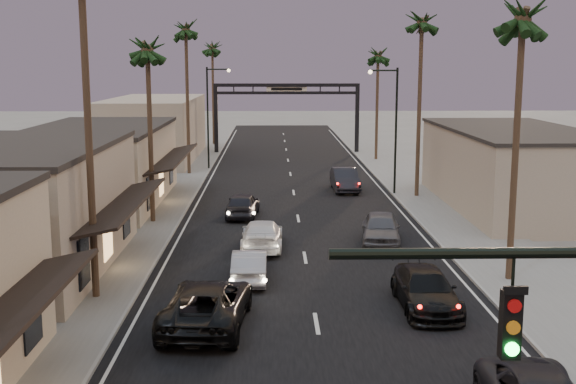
{
  "coord_description": "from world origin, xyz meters",
  "views": [
    {
      "loc": [
        -1.59,
        -5.7,
        9.2
      ],
      "look_at": [
        -0.73,
        32.14,
        2.5
      ],
      "focal_mm": 45.0,
      "sensor_mm": 36.0,
      "label": 1
    }
  ],
  "objects_px": {
    "arch": "(287,100)",
    "palm_lc": "(147,42)",
    "palm_ra": "(523,8)",
    "palm_rb": "(422,16)",
    "palm_rc": "(378,51)",
    "oncoming_pickup": "(207,304)",
    "streetlight_left": "(211,109)",
    "palm_far": "(212,45)",
    "curbside_black": "(426,290)",
    "palm_ld": "(186,25)",
    "streetlight_right": "(392,120)",
    "oncoming_silver": "(250,265)"
  },
  "relations": [
    {
      "from": "arch",
      "to": "streetlight_left",
      "type": "height_order",
      "value": "streetlight_left"
    },
    {
      "from": "palm_rb",
      "to": "palm_far",
      "type": "xyz_separation_m",
      "value": [
        -16.9,
        34.0,
        -0.97
      ]
    },
    {
      "from": "curbside_black",
      "to": "palm_rc",
      "type": "bearing_deg",
      "value": 83.7
    },
    {
      "from": "palm_lc",
      "to": "palm_far",
      "type": "bearing_deg",
      "value": 89.59
    },
    {
      "from": "palm_ra",
      "to": "oncoming_silver",
      "type": "height_order",
      "value": "palm_ra"
    },
    {
      "from": "palm_ld",
      "to": "curbside_black",
      "type": "distance_m",
      "value": 38.58
    },
    {
      "from": "palm_ld",
      "to": "oncoming_pickup",
      "type": "xyz_separation_m",
      "value": [
        4.7,
        -36.17,
        -11.59
      ]
    },
    {
      "from": "streetlight_right",
      "to": "oncoming_silver",
      "type": "distance_m",
      "value": 23.21
    },
    {
      "from": "arch",
      "to": "palm_ra",
      "type": "height_order",
      "value": "palm_ra"
    },
    {
      "from": "palm_lc",
      "to": "curbside_black",
      "type": "height_order",
      "value": "palm_lc"
    },
    {
      "from": "palm_ra",
      "to": "oncoming_pickup",
      "type": "height_order",
      "value": "palm_ra"
    },
    {
      "from": "streetlight_left",
      "to": "streetlight_right",
      "type": "bearing_deg",
      "value": -43.21
    },
    {
      "from": "arch",
      "to": "streetlight_left",
      "type": "distance_m",
      "value": 13.85
    },
    {
      "from": "oncoming_pickup",
      "to": "curbside_black",
      "type": "relative_size",
      "value": 1.17
    },
    {
      "from": "streetlight_left",
      "to": "curbside_black",
      "type": "relative_size",
      "value": 1.76
    },
    {
      "from": "palm_lc",
      "to": "palm_far",
      "type": "height_order",
      "value": "palm_far"
    },
    {
      "from": "oncoming_pickup",
      "to": "palm_ra",
      "type": "bearing_deg",
      "value": -152.91
    },
    {
      "from": "palm_rb",
      "to": "oncoming_pickup",
      "type": "xyz_separation_m",
      "value": [
        -12.5,
        -25.17,
        -11.59
      ]
    },
    {
      "from": "palm_rb",
      "to": "oncoming_pickup",
      "type": "height_order",
      "value": "palm_rb"
    },
    {
      "from": "palm_ld",
      "to": "oncoming_pickup",
      "type": "distance_m",
      "value": 38.27
    },
    {
      "from": "palm_rb",
      "to": "oncoming_pickup",
      "type": "relative_size",
      "value": 2.38
    },
    {
      "from": "palm_lc",
      "to": "palm_ra",
      "type": "height_order",
      "value": "palm_ra"
    },
    {
      "from": "streetlight_right",
      "to": "palm_lc",
      "type": "distance_m",
      "value": 18.66
    },
    {
      "from": "palm_ra",
      "to": "palm_rb",
      "type": "distance_m",
      "value": 20.02
    },
    {
      "from": "palm_rc",
      "to": "palm_far",
      "type": "height_order",
      "value": "palm_far"
    },
    {
      "from": "palm_lc",
      "to": "oncoming_silver",
      "type": "distance_m",
      "value": 16.39
    },
    {
      "from": "streetlight_left",
      "to": "palm_lc",
      "type": "distance_m",
      "value": 22.65
    },
    {
      "from": "palm_lc",
      "to": "curbside_black",
      "type": "relative_size",
      "value": 2.38
    },
    {
      "from": "streetlight_right",
      "to": "palm_lc",
      "type": "xyz_separation_m",
      "value": [
        -15.52,
        -9.0,
        5.14
      ]
    },
    {
      "from": "palm_lc",
      "to": "oncoming_pickup",
      "type": "xyz_separation_m",
      "value": [
        4.7,
        -17.17,
        -9.64
      ]
    },
    {
      "from": "palm_ld",
      "to": "palm_rc",
      "type": "relative_size",
      "value": 1.16
    },
    {
      "from": "arch",
      "to": "palm_lc",
      "type": "xyz_separation_m",
      "value": [
        -8.6,
        -34.0,
        4.94
      ]
    },
    {
      "from": "streetlight_left",
      "to": "palm_rc",
      "type": "height_order",
      "value": "palm_rc"
    },
    {
      "from": "palm_rc",
      "to": "oncoming_silver",
      "type": "height_order",
      "value": "palm_rc"
    },
    {
      "from": "streetlight_right",
      "to": "palm_ra",
      "type": "xyz_separation_m",
      "value": [
        1.68,
        -21.0,
        6.11
      ]
    },
    {
      "from": "oncoming_pickup",
      "to": "oncoming_silver",
      "type": "height_order",
      "value": "oncoming_pickup"
    },
    {
      "from": "oncoming_silver",
      "to": "curbside_black",
      "type": "relative_size",
      "value": 0.81
    },
    {
      "from": "streetlight_right",
      "to": "palm_rb",
      "type": "xyz_separation_m",
      "value": [
        1.68,
        -1.0,
        7.09
      ]
    },
    {
      "from": "palm_far",
      "to": "streetlight_right",
      "type": "bearing_deg",
      "value": -65.24
    },
    {
      "from": "palm_ra",
      "to": "palm_rb",
      "type": "xyz_separation_m",
      "value": [
        0.0,
        20.0,
        0.97
      ]
    },
    {
      "from": "palm_rb",
      "to": "palm_rc",
      "type": "bearing_deg",
      "value": 90.0
    },
    {
      "from": "arch",
      "to": "oncoming_pickup",
      "type": "bearing_deg",
      "value": -94.36
    },
    {
      "from": "streetlight_left",
      "to": "arch",
      "type": "bearing_deg",
      "value": 60.03
    },
    {
      "from": "arch",
      "to": "palm_rb",
      "type": "relative_size",
      "value": 1.07
    },
    {
      "from": "palm_far",
      "to": "curbside_black",
      "type": "xyz_separation_m",
      "value": [
        12.56,
        -57.45,
        -10.7
      ]
    },
    {
      "from": "streetlight_left",
      "to": "palm_far",
      "type": "xyz_separation_m",
      "value": [
        -1.38,
        20.0,
        6.11
      ]
    },
    {
      "from": "streetlight_left",
      "to": "oncoming_pickup",
      "type": "bearing_deg",
      "value": -85.6
    },
    {
      "from": "streetlight_left",
      "to": "palm_rb",
      "type": "height_order",
      "value": "palm_rb"
    },
    {
      "from": "streetlight_left",
      "to": "palm_lc",
      "type": "height_order",
      "value": "palm_lc"
    },
    {
      "from": "streetlight_right",
      "to": "arch",
      "type": "bearing_deg",
      "value": 105.47
    }
  ]
}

